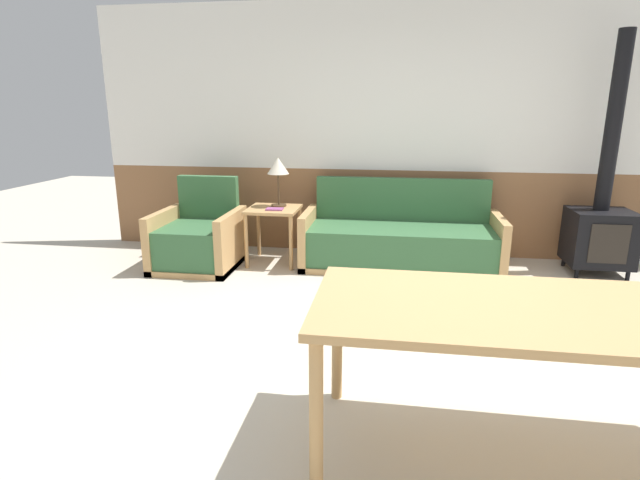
{
  "coord_description": "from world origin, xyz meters",
  "views": [
    {
      "loc": [
        -0.23,
        -2.95,
        1.62
      ],
      "look_at": [
        -0.84,
        0.95,
        0.56
      ],
      "focal_mm": 28.0,
      "sensor_mm": 36.0,
      "label": 1
    }
  ],
  "objects": [
    {
      "name": "couch",
      "position": [
        -0.18,
        2.1,
        0.27
      ],
      "size": [
        2.0,
        0.8,
        0.88
      ],
      "color": "tan",
      "rests_on": "ground_plane"
    },
    {
      "name": "book_stack",
      "position": [
        -1.46,
        1.94,
        0.6
      ],
      "size": [
        0.18,
        0.13,
        0.02
      ],
      "color": "#994C84",
      "rests_on": "side_table"
    },
    {
      "name": "dining_table",
      "position": [
        0.43,
        -0.78,
        0.7
      ],
      "size": [
        2.03,
        0.85,
        0.77
      ],
      "color": "tan",
      "rests_on": "ground_plane"
    },
    {
      "name": "armchair",
      "position": [
        -2.24,
        1.79,
        0.27
      ],
      "size": [
        0.81,
        0.83,
        0.9
      ],
      "rotation": [
        0.0,
        0.0,
        0.19
      ],
      "color": "tan",
      "rests_on": "ground_plane"
    },
    {
      "name": "table_lamp",
      "position": [
        -1.46,
        2.12,
        1.0
      ],
      "size": [
        0.23,
        0.23,
        0.51
      ],
      "color": "#4C3823",
      "rests_on": "side_table"
    },
    {
      "name": "wall_back",
      "position": [
        0.0,
        2.63,
        1.35
      ],
      "size": [
        7.2,
        0.06,
        2.7
      ],
      "color": "#8E603D",
      "rests_on": "ground_plane"
    },
    {
      "name": "side_table",
      "position": [
        -1.5,
        2.03,
        0.49
      ],
      "size": [
        0.53,
        0.53,
        0.59
      ],
      "color": "tan",
      "rests_on": "ground_plane"
    },
    {
      "name": "wood_stove",
      "position": [
        1.76,
        2.18,
        0.57
      ],
      "size": [
        0.58,
        0.51,
        2.3
      ],
      "color": "black",
      "rests_on": "ground_plane"
    },
    {
      "name": "ground_plane",
      "position": [
        0.0,
        0.0,
        0.0
      ],
      "size": [
        16.0,
        16.0,
        0.0
      ],
      "primitive_type": "plane",
      "color": "beige"
    }
  ]
}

